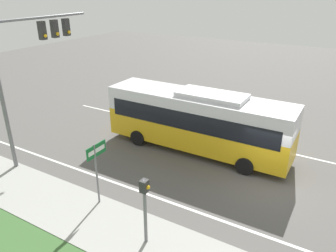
# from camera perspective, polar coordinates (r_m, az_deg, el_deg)

# --- Properties ---
(ground_plane) EXTENTS (80.00, 80.00, 0.00)m
(ground_plane) POSITION_cam_1_polar(r_m,az_deg,el_deg) (16.33, 16.51, -9.37)
(ground_plane) COLOR #565451
(lane_divider_near) EXTENTS (0.14, 30.00, 0.01)m
(lane_divider_near) POSITION_cam_1_polar(r_m,az_deg,el_deg) (13.47, 12.37, -16.81)
(lane_divider_near) COLOR silver
(lane_divider_near) RESTS_ON ground_plane
(lane_divider_far) EXTENTS (0.14, 30.00, 0.01)m
(lane_divider_far) POSITION_cam_1_polar(r_m,az_deg,el_deg) (19.43, 19.26, -4.18)
(lane_divider_far) COLOR silver
(lane_divider_far) RESTS_ON ground_plane
(bus) EXTENTS (2.60, 10.24, 3.46)m
(bus) POSITION_cam_1_polar(r_m,az_deg,el_deg) (17.84, 5.17, 1.30)
(bus) COLOR gold
(bus) RESTS_ON ground_plane
(signal_gantry) EXTENTS (5.88, 0.41, 7.34)m
(signal_gantry) POSITION_cam_1_polar(r_m,az_deg,el_deg) (17.74, -22.82, 11.10)
(signal_gantry) COLOR slate
(signal_gantry) RESTS_ON ground_plane
(pedestrian_signal) EXTENTS (0.28, 0.34, 2.68)m
(pedestrian_signal) POSITION_cam_1_polar(r_m,az_deg,el_deg) (11.37, -4.04, -12.94)
(pedestrian_signal) COLOR slate
(pedestrian_signal) RESTS_ON ground_plane
(street_sign) EXTENTS (1.10, 0.08, 2.84)m
(street_sign) POSITION_cam_1_polar(r_m,az_deg,el_deg) (13.57, -12.34, -6.29)
(street_sign) COLOR slate
(street_sign) RESTS_ON ground_plane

